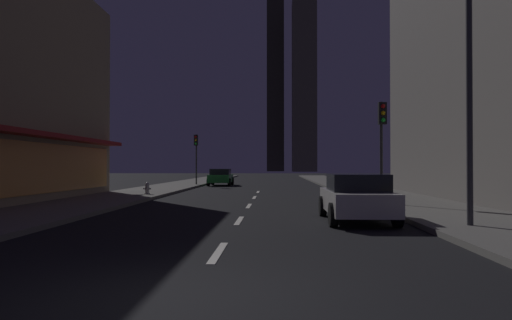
# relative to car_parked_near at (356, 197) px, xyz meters

# --- Properties ---
(ground_plane) EXTENTS (78.00, 136.00, 0.10)m
(ground_plane) POSITION_rel_car_parked_near_xyz_m (-3.60, 23.58, -0.79)
(ground_plane) COLOR black
(sidewalk_right) EXTENTS (4.00, 76.00, 0.15)m
(sidewalk_right) POSITION_rel_car_parked_near_xyz_m (3.40, 23.58, -0.67)
(sidewalk_right) COLOR #605E59
(sidewalk_right) RESTS_ON ground
(sidewalk_left) EXTENTS (4.00, 76.00, 0.15)m
(sidewalk_left) POSITION_rel_car_parked_near_xyz_m (-10.60, 23.58, -0.67)
(sidewalk_left) COLOR #605E59
(sidewalk_left) RESTS_ON ground
(lane_marking_center) EXTENTS (0.16, 28.20, 0.01)m
(lane_marking_center) POSITION_rel_car_parked_near_xyz_m (-3.60, 2.58, -0.73)
(lane_marking_center) COLOR silver
(lane_marking_center) RESTS_ON ground
(skyscraper_distant_tall) EXTENTS (5.47, 8.79, 73.39)m
(skyscraper_distant_tall) POSITION_rel_car_parked_near_xyz_m (-2.39, 135.44, 35.95)
(skyscraper_distant_tall) COLOR #322F25
(skyscraper_distant_tall) RESTS_ON ground
(skyscraper_distant_mid) EXTENTS (7.17, 7.80, 51.92)m
(skyscraper_distant_mid) POSITION_rel_car_parked_near_xyz_m (6.29, 124.79, 25.22)
(skyscraper_distant_mid) COLOR brown
(skyscraper_distant_mid) RESTS_ON ground
(car_parked_near) EXTENTS (1.98, 4.24, 1.45)m
(car_parked_near) POSITION_rel_car_parked_near_xyz_m (0.00, 0.00, 0.00)
(car_parked_near) COLOR silver
(car_parked_near) RESTS_ON ground
(car_parked_far) EXTENTS (1.98, 4.24, 1.45)m
(car_parked_far) POSITION_rel_car_parked_near_xyz_m (-7.20, 25.40, 0.00)
(car_parked_far) COLOR #1E722D
(car_parked_far) RESTS_ON ground
(fire_hydrant_far_left) EXTENTS (0.42, 0.30, 0.65)m
(fire_hydrant_far_left) POSITION_rel_car_parked_near_xyz_m (-9.50, 10.72, -0.29)
(fire_hydrant_far_left) COLOR #B2B2B2
(fire_hydrant_far_left) RESTS_ON sidewalk_left
(traffic_light_near_right) EXTENTS (0.32, 0.48, 4.20)m
(traffic_light_near_right) POSITION_rel_car_parked_near_xyz_m (1.90, 4.85, 2.45)
(traffic_light_near_right) COLOR #2D2D2D
(traffic_light_near_right) RESTS_ON sidewalk_right
(traffic_light_far_left) EXTENTS (0.32, 0.48, 4.20)m
(traffic_light_far_left) POSITION_rel_car_parked_near_xyz_m (-9.10, 23.95, 2.45)
(traffic_light_far_left) COLOR #2D2D2D
(traffic_light_far_left) RESTS_ON sidewalk_left
(street_lamp_right) EXTENTS (1.96, 0.56, 6.58)m
(street_lamp_right) POSITION_rel_car_parked_near_xyz_m (1.78, -1.95, 4.33)
(street_lamp_right) COLOR #38383D
(street_lamp_right) RESTS_ON sidewalk_right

